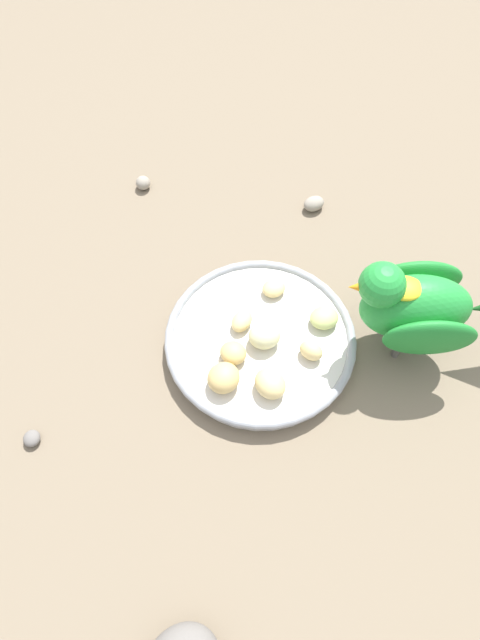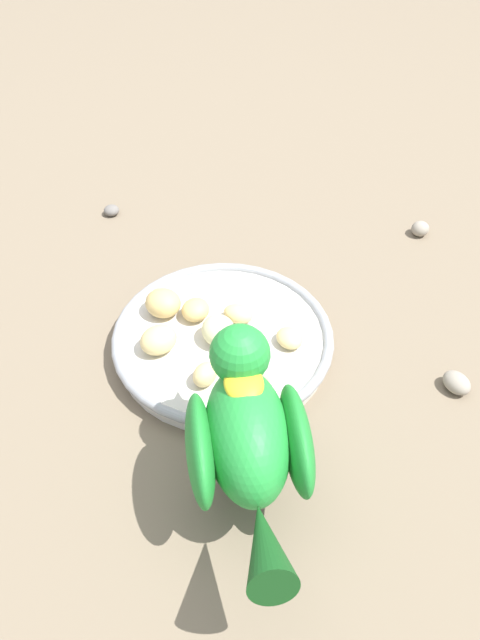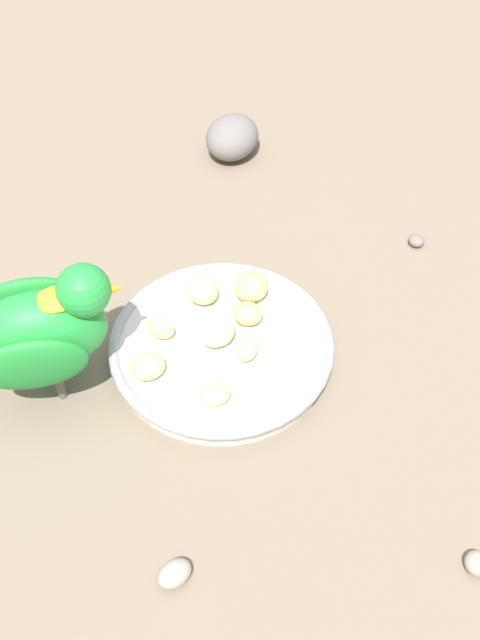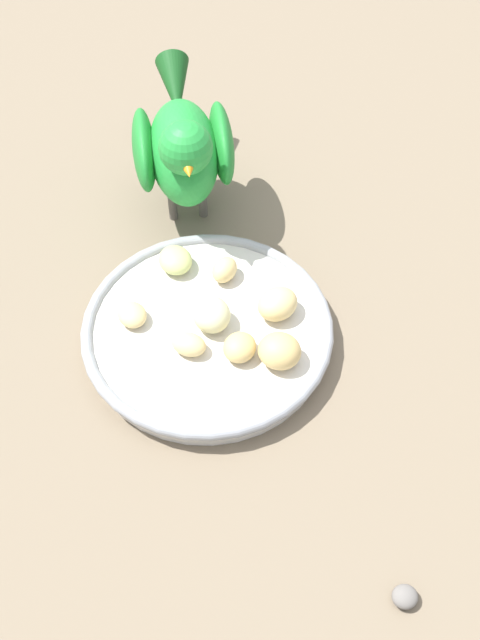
{
  "view_description": "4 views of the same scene",
  "coord_description": "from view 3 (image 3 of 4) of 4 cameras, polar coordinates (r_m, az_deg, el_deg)",
  "views": [
    {
      "loc": [
        0.26,
        -0.2,
        0.6
      ],
      "look_at": [
        -0.02,
        -0.04,
        0.05
      ],
      "focal_mm": 31.15,
      "sensor_mm": 36.0,
      "label": 1
    },
    {
      "loc": [
        0.27,
        0.38,
        0.53
      ],
      "look_at": [
        -0.01,
        0.0,
        0.06
      ],
      "focal_mm": 38.0,
      "sensor_mm": 36.0,
      "label": 2
    },
    {
      "loc": [
        -0.39,
        0.28,
        0.61
      ],
      "look_at": [
        -0.01,
        -0.05,
        0.04
      ],
      "focal_mm": 42.2,
      "sensor_mm": 36.0,
      "label": 3
    },
    {
      "loc": [
        -0.24,
        -0.38,
        0.59
      ],
      "look_at": [
        0.01,
        -0.05,
        0.05
      ],
      "focal_mm": 44.0,
      "sensor_mm": 36.0,
      "label": 4
    }
  ],
  "objects": [
    {
      "name": "parrot",
      "position": [
        0.72,
        -15.29,
        -0.6
      ],
      "size": [
        0.15,
        0.2,
        0.15
      ],
      "rotation": [
        0.0,
        0.0,
        -2.08
      ],
      "color": "#59544C",
      "rests_on": "ground_plane"
    },
    {
      "name": "feeding_bowl",
      "position": [
        0.77,
        -1.4,
        -2.08
      ],
      "size": [
        0.23,
        0.23,
        0.03
      ],
      "color": "beige",
      "rests_on": "ground_plane"
    },
    {
      "name": "pebble_0",
      "position": [
        0.92,
        13.23,
        5.89
      ],
      "size": [
        0.03,
        0.03,
        0.01
      ],
      "primitive_type": "ellipsoid",
      "rotation": [
        0.0,
        0.0,
        2.69
      ],
      "color": "slate",
      "rests_on": "ground_plane"
    },
    {
      "name": "rock_large",
      "position": [
        1.02,
        -0.6,
        13.7
      ],
      "size": [
        0.09,
        0.1,
        0.05
      ],
      "primitive_type": "ellipsoid",
      "rotation": [
        0.0,
        0.0,
        2.0
      ],
      "color": "slate",
      "rests_on": "ground_plane"
    },
    {
      "name": "apple_piece_7",
      "position": [
        0.74,
        -7.01,
        -3.51
      ],
      "size": [
        0.04,
        0.04,
        0.02
      ],
      "primitive_type": "ellipsoid",
      "rotation": [
        0.0,
        0.0,
        1.4
      ],
      "color": "#C6D17A",
      "rests_on": "feeding_bowl"
    },
    {
      "name": "apple_piece_3",
      "position": [
        0.76,
        -1.67,
        -1.03
      ],
      "size": [
        0.04,
        0.05,
        0.03
      ],
      "primitive_type": "ellipsoid",
      "rotation": [
        0.0,
        0.0,
        1.26
      ],
      "color": "beige",
      "rests_on": "feeding_bowl"
    },
    {
      "name": "apple_piece_6",
      "position": [
        0.8,
        -2.94,
        2.29
      ],
      "size": [
        0.04,
        0.03,
        0.03
      ],
      "primitive_type": "ellipsoid",
      "rotation": [
        0.0,
        0.0,
        0.04
      ],
      "color": "#E5C67F",
      "rests_on": "feeding_bowl"
    },
    {
      "name": "pebble_2",
      "position": [
        0.68,
        17.55,
        -17.19
      ],
      "size": [
        0.03,
        0.03,
        0.02
      ],
      "primitive_type": "ellipsoid",
      "rotation": [
        0.0,
        0.0,
        5.85
      ],
      "color": "gray",
      "rests_on": "ground_plane"
    },
    {
      "name": "apple_piece_4",
      "position": [
        0.78,
        0.78,
        0.32
      ],
      "size": [
        0.04,
        0.04,
        0.02
      ],
      "primitive_type": "ellipsoid",
      "rotation": [
        0.0,
        0.0,
        3.65
      ],
      "color": "tan",
      "rests_on": "feeding_bowl"
    },
    {
      "name": "ground_plane",
      "position": [
        0.78,
        -2.87,
        -3.25
      ],
      "size": [
        4.0,
        4.0,
        0.0
      ],
      "primitive_type": "plane",
      "color": "#756651"
    },
    {
      "name": "apple_piece_1",
      "position": [
        0.72,
        -1.86,
        -5.64
      ],
      "size": [
        0.03,
        0.03,
        0.02
      ],
      "primitive_type": "ellipsoid",
      "rotation": [
        0.0,
        0.0,
        1.51
      ],
      "color": "#E5C67F",
      "rests_on": "feeding_bowl"
    },
    {
      "name": "apple_piece_5",
      "position": [
        0.77,
        -6.02,
        -0.64
      ],
      "size": [
        0.03,
        0.03,
        0.02
      ],
      "primitive_type": "ellipsoid",
      "rotation": [
        0.0,
        0.0,
        0.41
      ],
      "color": "#E5C67F",
      "rests_on": "feeding_bowl"
    },
    {
      "name": "pebble_1",
      "position": [
        0.65,
        -4.99,
        -18.62
      ],
      "size": [
        0.02,
        0.03,
        0.02
      ],
      "primitive_type": "ellipsoid",
      "rotation": [
        0.0,
        0.0,
        1.52
      ],
      "color": "gray",
      "rests_on": "ground_plane"
    },
    {
      "name": "apple_piece_2",
      "position": [
        0.75,
        0.52,
        -2.17
      ],
      "size": [
        0.04,
        0.04,
        0.02
      ],
      "primitive_type": "ellipsoid",
      "rotation": [
        0.0,
        0.0,
        5.27
      ],
      "color": "#E5C67F",
      "rests_on": "feeding_bowl"
    },
    {
      "name": "apple_piece_0",
      "position": [
        0.8,
        0.84,
        2.53
      ],
      "size": [
        0.05,
        0.05,
        0.03
      ],
      "primitive_type": "ellipsoid",
      "rotation": [
        0.0,
        0.0,
        2.1
      ],
      "color": "tan",
      "rests_on": "feeding_bowl"
    }
  ]
}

